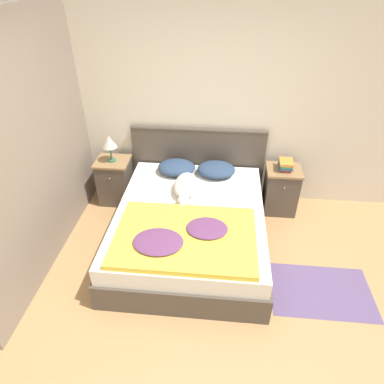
# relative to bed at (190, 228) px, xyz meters

# --- Properties ---
(ground_plane) EXTENTS (16.00, 16.00, 0.00)m
(ground_plane) POSITION_rel_bed_xyz_m (0.12, -1.01, -0.26)
(ground_plane) COLOR tan
(wall_back) EXTENTS (9.00, 0.06, 2.55)m
(wall_back) POSITION_rel_bed_xyz_m (0.12, 1.12, 1.02)
(wall_back) COLOR beige
(wall_back) RESTS_ON ground_plane
(wall_side_left) EXTENTS (0.06, 3.10, 2.55)m
(wall_side_left) POSITION_rel_bed_xyz_m (-1.54, 0.04, 1.02)
(wall_side_left) COLOR gray
(wall_side_left) RESTS_ON ground_plane
(bed) EXTENTS (1.70, 2.05, 0.52)m
(bed) POSITION_rel_bed_xyz_m (0.00, 0.00, 0.00)
(bed) COLOR #4C4238
(bed) RESTS_ON ground_plane
(headboard) EXTENTS (1.78, 0.06, 1.04)m
(headboard) POSITION_rel_bed_xyz_m (-0.00, 1.05, 0.29)
(headboard) COLOR #4C4238
(headboard) RESTS_ON ground_plane
(nightstand_left) EXTENTS (0.44, 0.40, 0.64)m
(nightstand_left) POSITION_rel_bed_xyz_m (-1.12, 0.80, 0.06)
(nightstand_left) COLOR #4C4238
(nightstand_left) RESTS_ON ground_plane
(nightstand_right) EXTENTS (0.44, 0.40, 0.64)m
(nightstand_right) POSITION_rel_bed_xyz_m (1.12, 0.80, 0.06)
(nightstand_right) COLOR #4C4238
(nightstand_right) RESTS_ON ground_plane
(pillow_left) EXTENTS (0.49, 0.40, 0.15)m
(pillow_left) POSITION_rel_bed_xyz_m (-0.26, 0.78, 0.34)
(pillow_left) COLOR navy
(pillow_left) RESTS_ON bed
(pillow_right) EXTENTS (0.49, 0.40, 0.15)m
(pillow_right) POSITION_rel_bed_xyz_m (0.26, 0.78, 0.34)
(pillow_right) COLOR navy
(pillow_right) RESTS_ON bed
(quilt) EXTENTS (1.41, 0.99, 0.10)m
(quilt) POSITION_rel_bed_xyz_m (-0.01, -0.49, 0.30)
(quilt) COLOR yellow
(quilt) RESTS_ON bed
(dog) EXTENTS (0.28, 0.71, 0.18)m
(dog) POSITION_rel_bed_xyz_m (-0.09, 0.34, 0.35)
(dog) COLOR silver
(dog) RESTS_ON bed
(book_stack) EXTENTS (0.17, 0.22, 0.12)m
(book_stack) POSITION_rel_bed_xyz_m (1.13, 0.80, 0.45)
(book_stack) COLOR #AD2D28
(book_stack) RESTS_ON nightstand_right
(table_lamp) EXTENTS (0.19, 0.19, 0.36)m
(table_lamp) POSITION_rel_bed_xyz_m (-1.12, 0.80, 0.65)
(table_lamp) COLOR #336B4C
(table_lamp) RESTS_ON nightstand_left
(rug) EXTENTS (1.04, 0.70, 0.00)m
(rug) POSITION_rel_bed_xyz_m (1.42, -0.57, -0.25)
(rug) COLOR #604C75
(rug) RESTS_ON ground_plane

